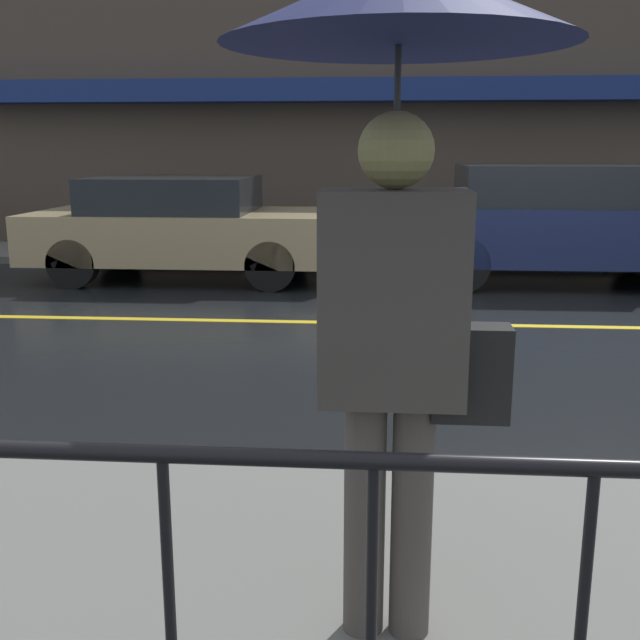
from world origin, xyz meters
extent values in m
plane|color=black|center=(0.00, 0.00, 0.00)|extent=(80.00, 80.00, 0.00)
cube|color=slate|center=(0.00, 4.43, 0.05)|extent=(28.00, 1.84, 0.11)
cube|color=gold|center=(0.00, 0.00, 0.00)|extent=(25.20, 0.12, 0.01)
cube|color=#4C4238|center=(0.00, 5.50, 2.75)|extent=(28.00, 0.30, 5.50)
cube|color=navy|center=(0.00, 5.07, 2.60)|extent=(16.80, 0.55, 0.35)
cylinder|color=#4C4742|center=(-1.68, -5.02, 0.52)|extent=(0.14, 0.14, 0.82)
cylinder|color=#4C4742|center=(-1.53, -5.02, 0.52)|extent=(0.14, 0.14, 0.82)
cube|color=#47423D|center=(-1.61, -5.02, 1.25)|extent=(0.44, 0.27, 0.65)
sphere|color=#958D54|center=(-1.61, -5.02, 1.69)|extent=(0.23, 0.23, 0.23)
cylinder|color=#262628|center=(-1.61, -5.02, 1.62)|extent=(0.02, 0.02, 0.73)
cone|color=#191E4C|center=(-1.61, -5.02, 2.10)|extent=(1.02, 1.02, 0.23)
cube|color=black|center=(-1.36, -5.02, 1.02)|extent=(0.24, 0.12, 0.30)
cube|color=tan|center=(-4.20, 2.52, 0.57)|extent=(4.00, 1.93, 0.63)
cube|color=#1E2328|center=(-4.36, 2.52, 1.11)|extent=(2.08, 1.77, 0.45)
cylinder|color=black|center=(-2.96, 3.38, 0.31)|extent=(0.62, 0.22, 0.62)
cylinder|color=black|center=(-2.96, 1.67, 0.31)|extent=(0.62, 0.22, 0.62)
cylinder|color=black|center=(-5.44, 3.38, 0.31)|extent=(0.62, 0.22, 0.62)
cylinder|color=black|center=(-5.44, 1.67, 0.31)|extent=(0.62, 0.22, 0.62)
cube|color=#19234C|center=(0.64, 2.52, 0.65)|extent=(4.21, 1.81, 0.71)
cube|color=#1E2328|center=(0.47, 2.52, 1.25)|extent=(2.19, 1.67, 0.49)
cylinder|color=black|center=(1.94, 3.32, 0.35)|extent=(0.69, 0.22, 0.69)
cylinder|color=black|center=(-0.67, 3.32, 0.35)|extent=(0.69, 0.22, 0.69)
cylinder|color=black|center=(-0.67, 1.73, 0.35)|extent=(0.69, 0.22, 0.69)
camera|label=1|loc=(-1.65, -7.26, 1.70)|focal=42.00mm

